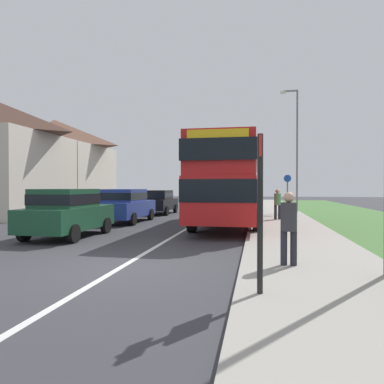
{
  "coord_description": "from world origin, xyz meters",
  "views": [
    {
      "loc": [
        2.96,
        -7.24,
        1.77
      ],
      "look_at": [
        0.68,
        5.01,
        1.6
      ],
      "focal_mm": 32.89,
      "sensor_mm": 36.0,
      "label": 1
    }
  ],
  "objects_px": {
    "double_decker_bus": "(230,179)",
    "street_lamp_mid": "(296,144)",
    "street_lamp_near": "(382,69)",
    "bus_stop_sign": "(260,202)",
    "parked_car_blue": "(126,204)",
    "pedestrian_at_stop": "(289,225)",
    "pedestrian_walking_away": "(277,203)",
    "parked_car_dark_green": "(67,211)",
    "cycle_route_sign": "(287,193)",
    "parked_car_black": "(158,201)"
  },
  "relations": [
    {
      "from": "parked_car_blue",
      "to": "street_lamp_near",
      "type": "xyz_separation_m",
      "value": [
        8.79,
        -9.56,
        3.07
      ]
    },
    {
      "from": "bus_stop_sign",
      "to": "street_lamp_mid",
      "type": "xyz_separation_m",
      "value": [
        2.43,
        18.47,
        3.1
      ]
    },
    {
      "from": "parked_car_dark_green",
      "to": "parked_car_blue",
      "type": "height_order",
      "value": "parked_car_dark_green"
    },
    {
      "from": "street_lamp_near",
      "to": "cycle_route_sign",
      "type": "bearing_deg",
      "value": 91.9
    },
    {
      "from": "parked_car_blue",
      "to": "parked_car_black",
      "type": "distance_m",
      "value": 5.58
    },
    {
      "from": "pedestrian_at_stop",
      "to": "cycle_route_sign",
      "type": "height_order",
      "value": "cycle_route_sign"
    },
    {
      "from": "parked_car_dark_green",
      "to": "pedestrian_at_stop",
      "type": "xyz_separation_m",
      "value": [
        7.25,
        -3.71,
        0.04
      ]
    },
    {
      "from": "parked_car_dark_green",
      "to": "parked_car_blue",
      "type": "distance_m",
      "value": 5.34
    },
    {
      "from": "parked_car_dark_green",
      "to": "bus_stop_sign",
      "type": "relative_size",
      "value": 1.51
    },
    {
      "from": "parked_car_dark_green",
      "to": "double_decker_bus",
      "type": "bearing_deg",
      "value": 43.13
    },
    {
      "from": "pedestrian_walking_away",
      "to": "street_lamp_near",
      "type": "height_order",
      "value": "street_lamp_near"
    },
    {
      "from": "double_decker_bus",
      "to": "parked_car_blue",
      "type": "xyz_separation_m",
      "value": [
        -5.23,
        0.35,
        -1.22
      ]
    },
    {
      "from": "parked_car_black",
      "to": "cycle_route_sign",
      "type": "distance_m",
      "value": 8.24
    },
    {
      "from": "street_lamp_near",
      "to": "parked_car_black",
      "type": "bearing_deg",
      "value": 119.9
    },
    {
      "from": "street_lamp_near",
      "to": "street_lamp_mid",
      "type": "height_order",
      "value": "street_lamp_mid"
    },
    {
      "from": "parked_car_black",
      "to": "bus_stop_sign",
      "type": "xyz_separation_m",
      "value": [
        6.46,
        -16.73,
        0.67
      ]
    },
    {
      "from": "parked_car_dark_green",
      "to": "street_lamp_near",
      "type": "distance_m",
      "value": 10.3
    },
    {
      "from": "bus_stop_sign",
      "to": "cycle_route_sign",
      "type": "bearing_deg",
      "value": 83.91
    },
    {
      "from": "pedestrian_at_stop",
      "to": "pedestrian_walking_away",
      "type": "xyz_separation_m",
      "value": [
        0.36,
        10.82,
        0.0
      ]
    },
    {
      "from": "parked_car_dark_green",
      "to": "parked_car_blue",
      "type": "xyz_separation_m",
      "value": [
        0.1,
        5.34,
        -0.02
      ]
    },
    {
      "from": "street_lamp_near",
      "to": "street_lamp_mid",
      "type": "relative_size",
      "value": 0.85
    },
    {
      "from": "double_decker_bus",
      "to": "pedestrian_walking_away",
      "type": "xyz_separation_m",
      "value": [
        2.29,
        2.12,
        -1.17
      ]
    },
    {
      "from": "parked_car_blue",
      "to": "bus_stop_sign",
      "type": "xyz_separation_m",
      "value": [
        6.54,
        -11.15,
        0.62
      ]
    },
    {
      "from": "double_decker_bus",
      "to": "pedestrian_walking_away",
      "type": "height_order",
      "value": "double_decker_bus"
    },
    {
      "from": "parked_car_dark_green",
      "to": "parked_car_black",
      "type": "bearing_deg",
      "value": 89.07
    },
    {
      "from": "parked_car_black",
      "to": "cycle_route_sign",
      "type": "bearing_deg",
      "value": -2.03
    },
    {
      "from": "parked_car_blue",
      "to": "street_lamp_near",
      "type": "relative_size",
      "value": 0.64
    },
    {
      "from": "double_decker_bus",
      "to": "bus_stop_sign",
      "type": "distance_m",
      "value": 10.89
    },
    {
      "from": "parked_car_dark_green",
      "to": "street_lamp_mid",
      "type": "xyz_separation_m",
      "value": [
        9.07,
        12.66,
        3.71
      ]
    },
    {
      "from": "parked_car_dark_green",
      "to": "street_lamp_mid",
      "type": "height_order",
      "value": "street_lamp_mid"
    },
    {
      "from": "double_decker_bus",
      "to": "street_lamp_mid",
      "type": "xyz_separation_m",
      "value": [
        3.74,
        7.67,
        2.5
      ]
    },
    {
      "from": "bus_stop_sign",
      "to": "street_lamp_mid",
      "type": "height_order",
      "value": "street_lamp_mid"
    },
    {
      "from": "pedestrian_at_stop",
      "to": "parked_car_black",
      "type": "bearing_deg",
      "value": 115.8
    },
    {
      "from": "pedestrian_walking_away",
      "to": "bus_stop_sign",
      "type": "xyz_separation_m",
      "value": [
        -0.98,
        -12.92,
        0.56
      ]
    },
    {
      "from": "bus_stop_sign",
      "to": "parked_car_blue",
      "type": "bearing_deg",
      "value": 120.41
    },
    {
      "from": "parked_car_black",
      "to": "street_lamp_near",
      "type": "distance_m",
      "value": 17.75
    },
    {
      "from": "cycle_route_sign",
      "to": "street_lamp_near",
      "type": "bearing_deg",
      "value": -88.1
    },
    {
      "from": "cycle_route_sign",
      "to": "street_lamp_mid",
      "type": "relative_size",
      "value": 0.31
    },
    {
      "from": "parked_car_blue",
      "to": "street_lamp_mid",
      "type": "relative_size",
      "value": 0.54
    },
    {
      "from": "parked_car_blue",
      "to": "pedestrian_walking_away",
      "type": "distance_m",
      "value": 7.72
    },
    {
      "from": "bus_stop_sign",
      "to": "cycle_route_sign",
      "type": "relative_size",
      "value": 1.03
    },
    {
      "from": "pedestrian_walking_away",
      "to": "cycle_route_sign",
      "type": "bearing_deg",
      "value": 77.52
    },
    {
      "from": "double_decker_bus",
      "to": "cycle_route_sign",
      "type": "xyz_separation_m",
      "value": [
        3.06,
        5.64,
        -0.71
      ]
    },
    {
      "from": "parked_car_blue",
      "to": "pedestrian_at_stop",
      "type": "distance_m",
      "value": 11.53
    },
    {
      "from": "double_decker_bus",
      "to": "street_lamp_near",
      "type": "relative_size",
      "value": 1.49
    },
    {
      "from": "double_decker_bus",
      "to": "street_lamp_near",
      "type": "xyz_separation_m",
      "value": [
        3.56,
        -9.21,
        1.85
      ]
    },
    {
      "from": "pedestrian_at_stop",
      "to": "bus_stop_sign",
      "type": "height_order",
      "value": "bus_stop_sign"
    },
    {
      "from": "double_decker_bus",
      "to": "parked_car_dark_green",
      "type": "relative_size",
      "value": 2.62
    },
    {
      "from": "parked_car_dark_green",
      "to": "pedestrian_at_stop",
      "type": "height_order",
      "value": "parked_car_dark_green"
    },
    {
      "from": "double_decker_bus",
      "to": "cycle_route_sign",
      "type": "height_order",
      "value": "double_decker_bus"
    }
  ]
}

